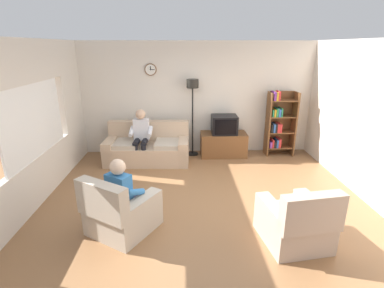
{
  "coord_description": "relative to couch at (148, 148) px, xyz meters",
  "views": [
    {
      "loc": [
        -0.36,
        -4.47,
        2.58
      ],
      "look_at": [
        -0.19,
        0.6,
        0.86
      ],
      "focal_mm": 27.22,
      "sensor_mm": 36.0,
      "label": 1
    }
  ],
  "objects": [
    {
      "name": "ground_plane",
      "position": [
        1.18,
        -1.93,
        -0.31
      ],
      "size": [
        12.0,
        12.0,
        0.0
      ],
      "primitive_type": "plane",
      "color": "#8C603D"
    },
    {
      "name": "back_wall_assembly",
      "position": [
        1.18,
        0.73,
        1.04
      ],
      "size": [
        6.2,
        0.17,
        2.7
      ],
      "color": "silver",
      "rests_on": "ground_plane"
    },
    {
      "name": "left_wall_assembly",
      "position": [
        -1.68,
        -1.9,
        1.03
      ],
      "size": [
        0.12,
        5.8,
        2.7
      ],
      "color": "silver",
      "rests_on": "ground_plane"
    },
    {
      "name": "right_wall",
      "position": [
        4.04,
        -1.93,
        1.04
      ],
      "size": [
        0.12,
        5.8,
        2.7
      ],
      "primitive_type": "cube",
      "color": "silver",
      "rests_on": "ground_plane"
    },
    {
      "name": "couch",
      "position": [
        0.0,
        0.0,
        0.0
      ],
      "size": [
        1.93,
        0.95,
        0.9
      ],
      "color": "tan",
      "rests_on": "ground_plane"
    },
    {
      "name": "tv_stand",
      "position": [
        1.81,
        0.32,
        -0.03
      ],
      "size": [
        1.1,
        0.56,
        0.57
      ],
      "color": "brown",
      "rests_on": "ground_plane"
    },
    {
      "name": "tv",
      "position": [
        1.81,
        0.3,
        0.48
      ],
      "size": [
        0.6,
        0.49,
        0.44
      ],
      "color": "black",
      "rests_on": "tv_stand"
    },
    {
      "name": "bookshelf",
      "position": [
        3.16,
        0.39,
        0.47
      ],
      "size": [
        0.68,
        0.36,
        1.58
      ],
      "color": "brown",
      "rests_on": "ground_plane"
    },
    {
      "name": "floor_lamp",
      "position": [
        1.06,
        0.42,
        1.14
      ],
      "size": [
        0.28,
        0.28,
        1.85
      ],
      "color": "black",
      "rests_on": "ground_plane"
    },
    {
      "name": "armchair_near_window",
      "position": [
        -0.08,
        -2.71,
        -0.02
      ],
      "size": [
        1.14,
        1.17,
        0.9
      ],
      "color": "#BCAD99",
      "rests_on": "ground_plane"
    },
    {
      "name": "armchair_near_bookshelf",
      "position": [
        2.33,
        -3.06,
        -0.02
      ],
      "size": [
        0.92,
        0.99,
        0.9
      ],
      "color": "tan",
      "rests_on": "ground_plane"
    },
    {
      "name": "person_on_couch",
      "position": [
        -0.12,
        -0.11,
        0.39
      ],
      "size": [
        0.52,
        0.55,
        1.24
      ],
      "color": "silver",
      "rests_on": "ground_plane"
    },
    {
      "name": "person_in_left_armchair",
      "position": [
        -0.03,
        -2.64,
        0.29
      ],
      "size": [
        0.61,
        0.64,
        1.12
      ],
      "color": "#3372B2",
      "rests_on": "ground_plane"
    }
  ]
}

